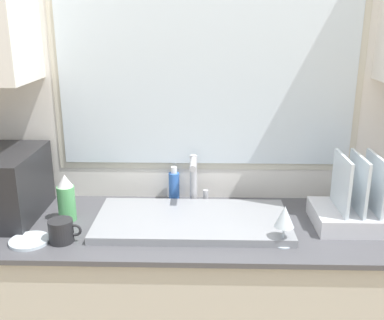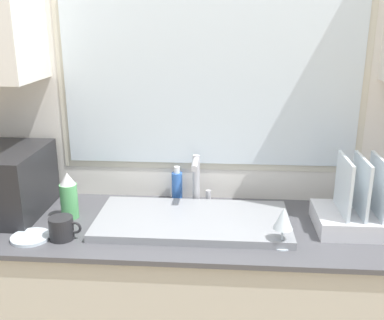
# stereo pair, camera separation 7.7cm
# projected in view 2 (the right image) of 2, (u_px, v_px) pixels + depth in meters

# --- Properties ---
(wall_back) EXTENTS (6.00, 0.38, 2.60)m
(wall_back) POSITION_uv_depth(u_px,v_px,m) (210.00, 98.00, 1.93)
(wall_back) COLOR silver
(wall_back) RESTS_ON ground_plane
(sink_basin) EXTENTS (0.77, 0.38, 0.03)m
(sink_basin) POSITION_uv_depth(u_px,v_px,m) (193.00, 221.00, 1.80)
(sink_basin) COLOR gray
(sink_basin) RESTS_ON countertop
(faucet) EXTENTS (0.08, 0.16, 0.22)m
(faucet) POSITION_uv_depth(u_px,v_px,m) (197.00, 177.00, 1.96)
(faucet) COLOR #B7B7BC
(faucet) RESTS_ON countertop
(dish_rack) EXTENTS (0.32, 0.26, 0.29)m
(dish_rack) POSITION_uv_depth(u_px,v_px,m) (358.00, 213.00, 1.75)
(dish_rack) COLOR silver
(dish_rack) RESTS_ON countertop
(spray_bottle) EXTENTS (0.07, 0.07, 0.20)m
(spray_bottle) POSITION_uv_depth(u_px,v_px,m) (69.00, 196.00, 1.84)
(spray_bottle) COLOR #59B266
(spray_bottle) RESTS_ON countertop
(soap_bottle) EXTENTS (0.05, 0.05, 0.16)m
(soap_bottle) POSITION_uv_depth(u_px,v_px,m) (177.00, 186.00, 2.02)
(soap_bottle) COLOR blue
(soap_bottle) RESTS_ON countertop
(mug_near_sink) EXTENTS (0.12, 0.09, 0.09)m
(mug_near_sink) POSITION_uv_depth(u_px,v_px,m) (62.00, 228.00, 1.67)
(mug_near_sink) COLOR #262628
(mug_near_sink) RESTS_ON countertop
(wine_glass) EXTENTS (0.07, 0.07, 0.15)m
(wine_glass) POSITION_uv_depth(u_px,v_px,m) (283.00, 219.00, 1.59)
(wine_glass) COLOR silver
(wine_glass) RESTS_ON countertop
(small_plate) EXTENTS (0.15, 0.15, 0.01)m
(small_plate) POSITION_uv_depth(u_px,v_px,m) (31.00, 237.00, 1.68)
(small_plate) COLOR silver
(small_plate) RESTS_ON countertop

